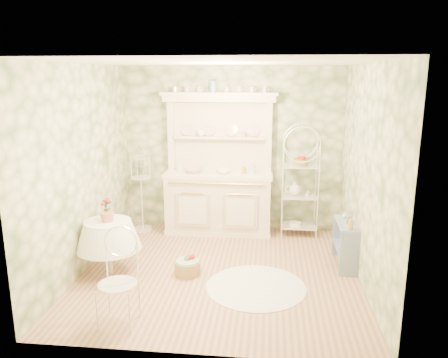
# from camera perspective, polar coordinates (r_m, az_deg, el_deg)

# --- Properties ---
(floor) EXTENTS (3.60, 3.60, 0.00)m
(floor) POSITION_cam_1_polar(r_m,az_deg,el_deg) (5.96, -0.52, -11.95)
(floor) COLOR tan
(floor) RESTS_ON ground
(ceiling) EXTENTS (3.60, 3.60, 0.00)m
(ceiling) POSITION_cam_1_polar(r_m,az_deg,el_deg) (5.39, -0.58, 14.99)
(ceiling) COLOR white
(ceiling) RESTS_ON floor
(wall_left) EXTENTS (3.60, 3.60, 0.00)m
(wall_left) POSITION_cam_1_polar(r_m,az_deg,el_deg) (5.99, -17.91, 1.19)
(wall_left) COLOR beige
(wall_left) RESTS_ON floor
(wall_right) EXTENTS (3.60, 3.60, 0.00)m
(wall_right) POSITION_cam_1_polar(r_m,az_deg,el_deg) (5.61, 18.05, 0.37)
(wall_right) COLOR beige
(wall_right) RESTS_ON floor
(wall_back) EXTENTS (3.60, 3.60, 0.00)m
(wall_back) POSITION_cam_1_polar(r_m,az_deg,el_deg) (7.28, 1.09, 3.88)
(wall_back) COLOR beige
(wall_back) RESTS_ON floor
(wall_front) EXTENTS (3.60, 3.60, 0.00)m
(wall_front) POSITION_cam_1_polar(r_m,az_deg,el_deg) (3.80, -3.70, -5.01)
(wall_front) COLOR beige
(wall_front) RESTS_ON floor
(kitchen_dresser) EXTENTS (1.87, 0.61, 2.29)m
(kitchen_dresser) POSITION_cam_1_polar(r_m,az_deg,el_deg) (7.06, -0.74, 1.89)
(kitchen_dresser) COLOR white
(kitchen_dresser) RESTS_ON floor
(bakers_rack) EXTENTS (0.54, 0.39, 1.72)m
(bakers_rack) POSITION_cam_1_polar(r_m,az_deg,el_deg) (7.10, 9.88, -0.61)
(bakers_rack) COLOR white
(bakers_rack) RESTS_ON floor
(side_shelf) EXTENTS (0.33, 0.77, 0.64)m
(side_shelf) POSITION_cam_1_polar(r_m,az_deg,el_deg) (6.23, 15.58, -8.06)
(side_shelf) COLOR #7C8EAD
(side_shelf) RESTS_ON floor
(round_table) EXTENTS (0.73, 0.73, 0.61)m
(round_table) POSITION_cam_1_polar(r_m,az_deg,el_deg) (5.99, -14.72, -9.06)
(round_table) COLOR white
(round_table) RESTS_ON floor
(cafe_chair) EXTENTS (0.47, 0.47, 1.00)m
(cafe_chair) POSITION_cam_1_polar(r_m,az_deg,el_deg) (4.73, -13.77, -12.68)
(cafe_chair) COLOR white
(cafe_chair) RESTS_ON floor
(birdcage_stand) EXTENTS (0.33, 0.33, 1.33)m
(birdcage_stand) POSITION_cam_1_polar(r_m,az_deg,el_deg) (7.37, -10.74, -1.67)
(birdcage_stand) COLOR white
(birdcage_stand) RESTS_ON floor
(floor_basket) EXTENTS (0.42, 0.42, 0.21)m
(floor_basket) POSITION_cam_1_polar(r_m,az_deg,el_deg) (5.85, -4.78, -11.40)
(floor_basket) COLOR #A68651
(floor_basket) RESTS_ON floor
(lace_rug) EXTENTS (1.65, 1.65, 0.01)m
(lace_rug) POSITION_cam_1_polar(r_m,az_deg,el_deg) (5.56, 4.18, -13.86)
(lace_rug) COLOR white
(lace_rug) RESTS_ON floor
(bowl_floral) EXTENTS (0.33, 0.33, 0.07)m
(bowl_floral) POSITION_cam_1_polar(r_m,az_deg,el_deg) (7.12, -4.00, 0.91)
(bowl_floral) COLOR white
(bowl_floral) RESTS_ON kitchen_dresser
(bowl_white) EXTENTS (0.22, 0.22, 0.07)m
(bowl_white) POSITION_cam_1_polar(r_m,az_deg,el_deg) (7.02, -0.11, 0.77)
(bowl_white) COLOR white
(bowl_white) RESTS_ON kitchen_dresser
(cup_left) EXTENTS (0.17, 0.17, 0.11)m
(cup_left) POSITION_cam_1_polar(r_m,az_deg,el_deg) (7.17, -3.04, 5.82)
(cup_left) COLOR white
(cup_left) RESTS_ON kitchen_dresser
(cup_right) EXTENTS (0.09, 0.09, 0.09)m
(cup_right) POSITION_cam_1_polar(r_m,az_deg,el_deg) (7.10, 2.58, 5.76)
(cup_right) COLOR white
(cup_right) RESTS_ON kitchen_dresser
(potted_geranium) EXTENTS (0.18, 0.15, 0.30)m
(potted_geranium) POSITION_cam_1_polar(r_m,az_deg,el_deg) (5.86, -15.08, -3.93)
(potted_geranium) COLOR #3F7238
(potted_geranium) RESTS_ON round_table
(bottle_amber) EXTENTS (0.08, 0.08, 0.18)m
(bottle_amber) POSITION_cam_1_polar(r_m,az_deg,el_deg) (5.86, 16.22, -5.73)
(bottle_amber) COLOR #B18A32
(bottle_amber) RESTS_ON side_shelf
(bottle_blue) EXTENTS (0.05, 0.05, 0.10)m
(bottle_blue) POSITION_cam_1_polar(r_m,az_deg,el_deg) (6.09, 15.83, -5.28)
(bottle_blue) COLOR #749FBF
(bottle_blue) RESTS_ON side_shelf
(bottle_glass) EXTENTS (0.09, 0.09, 0.09)m
(bottle_glass) POSITION_cam_1_polar(r_m,az_deg,el_deg) (6.31, 15.48, -4.66)
(bottle_glass) COLOR silver
(bottle_glass) RESTS_ON side_shelf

